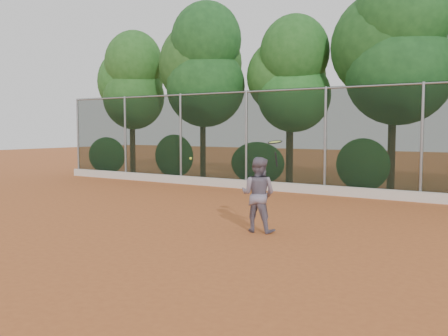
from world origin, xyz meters
The scene contains 7 objects.
ground centered at (0.00, 0.00, 0.00)m, with size 80.00×80.00×0.00m, color #AE5829.
concrete_curb centered at (0.00, 6.82, 0.15)m, with size 24.00×0.20×0.30m, color silver.
tennis_player centered at (1.15, 0.54, 0.78)m, with size 0.76×0.59×1.56m, color slate.
chainlink_fence centered at (0.00, 7.00, 1.86)m, with size 24.09×0.09×3.50m.
foliage_backdrop centered at (-0.55, 8.98, 4.40)m, with size 23.70×3.63×7.55m.
tennis_racket centered at (1.54, 0.53, 1.83)m, with size 0.36×0.36×0.54m.
tennis_ball_in_flight centered at (-0.84, 0.86, 1.45)m, with size 0.06×0.06×0.06m.
Camera 1 is at (6.22, -8.41, 2.15)m, focal length 40.00 mm.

